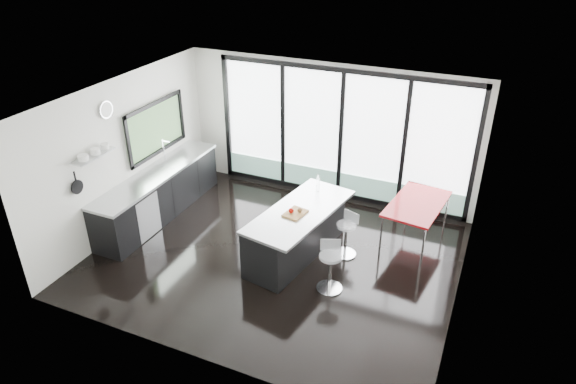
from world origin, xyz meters
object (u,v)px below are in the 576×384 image
at_px(bar_stool_far, 346,239).
at_px(red_table, 415,222).
at_px(island, 296,231).
at_px(bar_stool_near, 330,272).

xyz_separation_m(bar_stool_far, red_table, (1.00, 0.92, 0.08)).
distance_m(island, bar_stool_near, 1.10).
xyz_separation_m(island, bar_stool_near, (0.86, -0.68, -0.13)).
relative_size(bar_stool_near, red_table, 0.45).
height_order(bar_stool_near, red_table, red_table).
height_order(bar_stool_near, bar_stool_far, bar_stool_near).
bearing_deg(red_table, bar_stool_far, -137.25).
relative_size(bar_stool_near, bar_stool_far, 1.05).
xyz_separation_m(bar_stool_near, red_table, (0.93, 1.91, 0.07)).
distance_m(island, bar_stool_far, 0.86).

